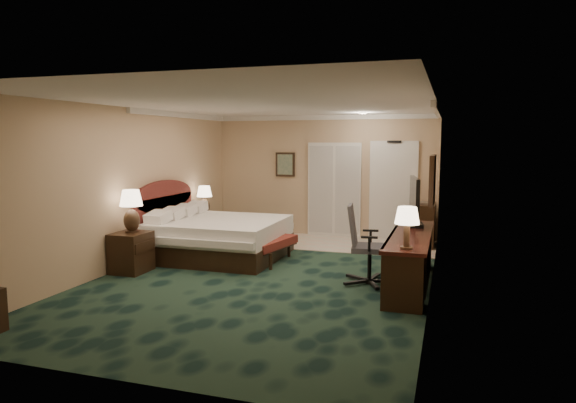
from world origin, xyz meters
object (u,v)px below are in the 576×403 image
(nightstand_near, at_px, (131,252))
(tv, at_px, (414,202))
(lamp_near, at_px, (131,211))
(nightstand_far, at_px, (204,228))
(minibar, at_px, (423,225))
(desk, at_px, (410,260))
(desk_chair, at_px, (370,245))
(bed, at_px, (220,238))
(bed_bench, at_px, (272,251))
(lamp_far, at_px, (204,200))

(nightstand_near, bearing_deg, tv, 16.48)
(nightstand_near, relative_size, lamp_near, 0.94)
(nightstand_far, distance_m, lamp_near, 2.69)
(lamp_near, distance_m, minibar, 5.72)
(nightstand_near, distance_m, tv, 4.67)
(lamp_near, distance_m, desk, 4.48)
(desk, relative_size, desk_chair, 2.25)
(bed, height_order, nightstand_far, bed)
(lamp_near, xyz_separation_m, tv, (4.40, 1.26, 0.17))
(minibar, bearing_deg, lamp_near, -141.19)
(nightstand_near, bearing_deg, nightstand_far, 90.59)
(bed, relative_size, tv, 2.19)
(bed_bench, xyz_separation_m, desk, (2.44, -0.75, 0.18))
(nightstand_far, height_order, lamp_near, lamp_near)
(nightstand_far, bearing_deg, bed, -51.64)
(tv, bearing_deg, nightstand_near, -172.93)
(desk_chair, xyz_separation_m, minibar, (0.61, 3.12, -0.16))
(bed_bench, bearing_deg, lamp_near, -135.66)
(bed, distance_m, desk_chair, 3.06)
(bed_bench, distance_m, desk_chair, 2.08)
(bed, xyz_separation_m, minibar, (3.51, 2.18, 0.08))
(lamp_near, height_order, bed_bench, lamp_near)
(nightstand_near, height_order, nightstand_far, nightstand_near)
(bed_bench, xyz_separation_m, tv, (2.44, -0.04, 0.96))
(desk_chair, relative_size, minibar, 1.37)
(tv, height_order, minibar, tv)
(lamp_near, relative_size, desk, 0.26)
(lamp_near, relative_size, bed_bench, 0.57)
(tv, bearing_deg, desk_chair, -134.80)
(tv, bearing_deg, lamp_near, -173.42)
(nightstand_near, relative_size, lamp_far, 1.08)
(bed, distance_m, lamp_near, 1.79)
(bed, xyz_separation_m, bed_bench, (1.04, -0.09, -0.15))
(lamp_near, bearing_deg, nightstand_near, -97.84)
(lamp_far, distance_m, bed_bench, 2.49)
(nightstand_far, relative_size, desk_chair, 0.49)
(desk, xyz_separation_m, desk_chair, (-0.58, -0.10, 0.21))
(desk_chair, bearing_deg, lamp_far, 143.60)
(tv, bearing_deg, nightstand_far, 153.82)
(nightstand_near, height_order, lamp_near, lamp_near)
(desk, distance_m, desk_chair, 0.63)
(bed, relative_size, nightstand_near, 3.39)
(lamp_far, bearing_deg, lamp_near, -89.50)
(bed_bench, relative_size, tv, 1.21)
(lamp_near, xyz_separation_m, lamp_far, (-0.02, 2.64, -0.11))
(nightstand_near, bearing_deg, desk_chair, 7.30)
(nightstand_far, relative_size, tv, 0.58)
(bed, xyz_separation_m, desk_chair, (2.90, -0.94, 0.25))
(nightstand_far, bearing_deg, minibar, 12.26)
(nightstand_far, relative_size, desk, 0.22)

